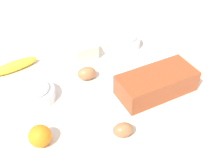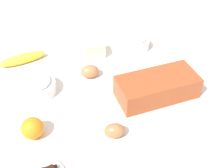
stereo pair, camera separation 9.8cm
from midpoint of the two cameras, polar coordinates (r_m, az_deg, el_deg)
name	(u,v)px [view 1 (the left image)]	position (r m, az deg, el deg)	size (l,w,h in m)	color
ground_plane	(112,94)	(1.02, -2.77, -2.25)	(2.40, 2.40, 0.02)	beige
loaf_pan	(157,83)	(0.99, 6.31, 0.14)	(0.28, 0.13, 0.08)	#9E4723
flour_bowl	(126,40)	(1.23, 0.65, 8.81)	(0.12, 0.12, 0.07)	white
sugar_bowl	(36,92)	(1.01, -17.97, -1.74)	(0.13, 0.13, 0.07)	white
banana	(14,66)	(1.18, -21.66, 3.33)	(0.19, 0.04, 0.04)	yellow
orange_fruit	(40,136)	(0.87, -17.78, -10.26)	(0.07, 0.07, 0.07)	orange
butter_block	(86,51)	(1.17, -7.71, 6.57)	(0.09, 0.06, 0.06)	#F4EDB2
egg_near_butter	(123,130)	(0.86, -1.05, -9.52)	(0.05, 0.05, 0.06)	#9F6A40
egg_beside_bowl	(87,73)	(1.06, -7.85, 2.07)	(0.05, 0.05, 0.07)	#AA7345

